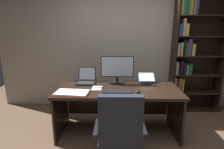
% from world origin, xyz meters
% --- Properties ---
extents(wall_back, '(5.35, 0.12, 2.67)m').
position_xyz_m(wall_back, '(0.00, 1.86, 1.33)').
color(wall_back, '#A89E8E').
rests_on(wall_back, ground).
extents(desk, '(1.90, 0.82, 0.76)m').
position_xyz_m(desk, '(-0.19, 0.78, 0.56)').
color(desk, black).
rests_on(desk, ground).
extents(bookshelf, '(0.98, 0.32, 2.28)m').
position_xyz_m(bookshelf, '(1.27, 1.63, 1.13)').
color(bookshelf, black).
rests_on(bookshelf, ground).
extents(office_chair, '(0.61, 0.60, 1.00)m').
position_xyz_m(office_chair, '(-0.17, -0.11, 0.42)').
color(office_chair, black).
rests_on(office_chair, ground).
extents(monitor, '(0.55, 0.16, 0.46)m').
position_xyz_m(monitor, '(-0.20, 0.98, 1.00)').
color(monitor, black).
rests_on(monitor, desk).
extents(laptop, '(0.30, 0.32, 0.25)m').
position_xyz_m(laptop, '(-0.72, 0.99, 0.81)').
color(laptop, black).
rests_on(laptop, desk).
extents(keyboard, '(0.42, 0.15, 0.02)m').
position_xyz_m(keyboard, '(-0.20, 0.51, 0.77)').
color(keyboard, black).
rests_on(keyboard, desk).
extents(computer_mouse, '(0.06, 0.10, 0.04)m').
position_xyz_m(computer_mouse, '(0.10, 0.51, 0.78)').
color(computer_mouse, black).
rests_on(computer_mouse, desk).
extents(reading_stand_with_book, '(0.28, 0.26, 0.15)m').
position_xyz_m(reading_stand_with_book, '(0.31, 1.03, 0.83)').
color(reading_stand_with_book, black).
rests_on(reading_stand_with_book, desk).
extents(open_binder, '(0.51, 0.33, 0.02)m').
position_xyz_m(open_binder, '(-0.85, 0.46, 0.77)').
color(open_binder, '#DB422D').
rests_on(open_binder, desk).
extents(notepad, '(0.16, 0.21, 0.01)m').
position_xyz_m(notepad, '(-0.51, 0.69, 0.76)').
color(notepad, white).
rests_on(notepad, desk).
extents(pen, '(0.14, 0.03, 0.01)m').
position_xyz_m(pen, '(-0.49, 0.69, 0.77)').
color(pen, navy).
rests_on(pen, notepad).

